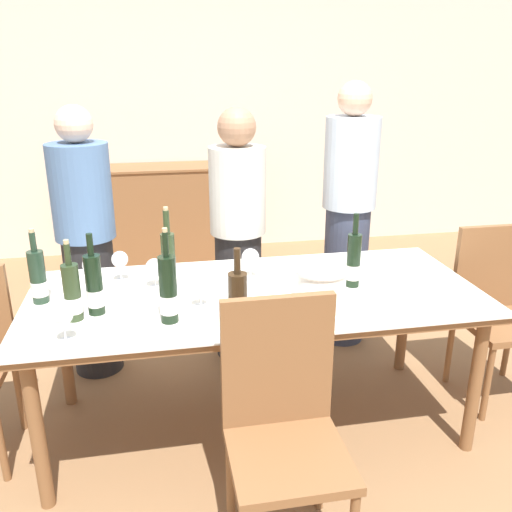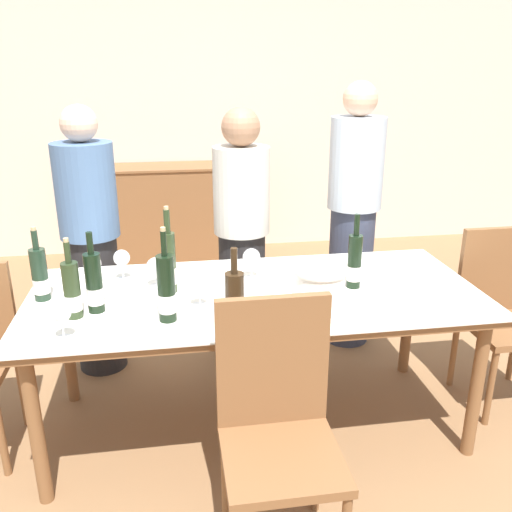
{
  "view_description": "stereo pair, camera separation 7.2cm",
  "coord_description": "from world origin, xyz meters",
  "px_view_note": "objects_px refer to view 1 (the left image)",
  "views": [
    {
      "loc": [
        -0.44,
        -2.3,
        1.75
      ],
      "look_at": [
        0.0,
        0.0,
        0.92
      ],
      "focal_mm": 38.0,
      "sensor_mm": 36.0,
      "label": 1
    },
    {
      "loc": [
        -0.37,
        -2.31,
        1.75
      ],
      "look_at": [
        0.0,
        0.0,
        0.92
      ],
      "focal_mm": 38.0,
      "sensor_mm": 36.0,
      "label": 2
    }
  ],
  "objects_px": {
    "wine_glass_3": "(63,316)",
    "person_guest_left": "(238,239)",
    "wine_bottle_0": "(353,261)",
    "wine_glass_5": "(155,268)",
    "wine_bottle_3": "(168,291)",
    "wine_bottle_4": "(238,304)",
    "wine_bottle_1": "(38,278)",
    "ice_bucket": "(320,287)",
    "wine_glass_1": "(250,258)",
    "wine_bottle_6": "(72,294)",
    "dining_table": "(256,304)",
    "wine_glass_2": "(200,288)",
    "wine_bottle_5": "(169,264)",
    "chair_right_end": "(497,302)",
    "chair_near_front": "(283,416)",
    "wine_glass_0": "(120,260)",
    "wine_bottle_2": "(94,286)",
    "sideboard_cabinet": "(160,213)",
    "person_guest_right": "(348,218)",
    "person_host": "(87,247)",
    "wine_glass_4": "(91,266)"
  },
  "relations": [
    {
      "from": "wine_glass_1",
      "to": "chair_near_front",
      "type": "distance_m",
      "value": 0.92
    },
    {
      "from": "wine_glass_0",
      "to": "wine_glass_3",
      "type": "relative_size",
      "value": 1.03
    },
    {
      "from": "wine_glass_0",
      "to": "chair_right_end",
      "type": "height_order",
      "value": "chair_right_end"
    },
    {
      "from": "wine_glass_1",
      "to": "ice_bucket",
      "type": "bearing_deg",
      "value": -59.0
    },
    {
      "from": "wine_bottle_6",
      "to": "wine_glass_4",
      "type": "height_order",
      "value": "wine_bottle_6"
    },
    {
      "from": "wine_bottle_3",
      "to": "wine_bottle_0",
      "type": "bearing_deg",
      "value": 14.22
    },
    {
      "from": "wine_bottle_3",
      "to": "wine_bottle_5",
      "type": "distance_m",
      "value": 0.31
    },
    {
      "from": "person_guest_left",
      "to": "wine_bottle_2",
      "type": "bearing_deg",
      "value": -131.53
    },
    {
      "from": "wine_bottle_2",
      "to": "wine_glass_0",
      "type": "xyz_separation_m",
      "value": [
        0.09,
        0.35,
        -0.01
      ]
    },
    {
      "from": "wine_bottle_6",
      "to": "wine_bottle_1",
      "type": "bearing_deg",
      "value": 129.1
    },
    {
      "from": "wine_glass_4",
      "to": "person_host",
      "type": "distance_m",
      "value": 0.51
    },
    {
      "from": "wine_bottle_0",
      "to": "wine_glass_5",
      "type": "height_order",
      "value": "wine_bottle_0"
    },
    {
      "from": "dining_table",
      "to": "person_host",
      "type": "height_order",
      "value": "person_host"
    },
    {
      "from": "wine_bottle_0",
      "to": "wine_glass_5",
      "type": "distance_m",
      "value": 0.95
    },
    {
      "from": "chair_right_end",
      "to": "wine_bottle_0",
      "type": "bearing_deg",
      "value": -173.55
    },
    {
      "from": "wine_bottle_3",
      "to": "wine_glass_0",
      "type": "bearing_deg",
      "value": 114.1
    },
    {
      "from": "ice_bucket",
      "to": "wine_glass_5",
      "type": "relative_size",
      "value": 1.59
    },
    {
      "from": "wine_bottle_2",
      "to": "wine_glass_2",
      "type": "bearing_deg",
      "value": -2.65
    },
    {
      "from": "dining_table",
      "to": "wine_bottle_5",
      "type": "xyz_separation_m",
      "value": [
        -0.4,
        0.07,
        0.2
      ]
    },
    {
      "from": "wine_bottle_3",
      "to": "wine_bottle_5",
      "type": "xyz_separation_m",
      "value": [
        0.01,
        0.3,
        0.01
      ]
    },
    {
      "from": "wine_glass_0",
      "to": "person_guest_right",
      "type": "xyz_separation_m",
      "value": [
        1.37,
        0.57,
        -0.01
      ]
    },
    {
      "from": "wine_glass_3",
      "to": "ice_bucket",
      "type": "bearing_deg",
      "value": 6.53
    },
    {
      "from": "chair_right_end",
      "to": "chair_near_front",
      "type": "bearing_deg",
      "value": -150.59
    },
    {
      "from": "wine_glass_3",
      "to": "wine_glass_5",
      "type": "distance_m",
      "value": 0.6
    },
    {
      "from": "wine_bottle_0",
      "to": "wine_bottle_5",
      "type": "distance_m",
      "value": 0.87
    },
    {
      "from": "wine_glass_3",
      "to": "chair_near_front",
      "type": "xyz_separation_m",
      "value": [
        0.78,
        -0.35,
        -0.3
      ]
    },
    {
      "from": "ice_bucket",
      "to": "wine_bottle_6",
      "type": "height_order",
      "value": "wine_bottle_6"
    },
    {
      "from": "sideboard_cabinet",
      "to": "wine_glass_2",
      "type": "bearing_deg",
      "value": -87.28
    },
    {
      "from": "wine_bottle_4",
      "to": "wine_bottle_1",
      "type": "bearing_deg",
      "value": 151.71
    },
    {
      "from": "wine_bottle_1",
      "to": "wine_bottle_6",
      "type": "xyz_separation_m",
      "value": [
        0.17,
        -0.21,
        0.0
      ]
    },
    {
      "from": "wine_bottle_0",
      "to": "wine_bottle_4",
      "type": "xyz_separation_m",
      "value": [
        -0.62,
        -0.36,
        -0.01
      ]
    },
    {
      "from": "wine_glass_3",
      "to": "chair_right_end",
      "type": "relative_size",
      "value": 0.16
    },
    {
      "from": "wine_bottle_4",
      "to": "chair_right_end",
      "type": "xyz_separation_m",
      "value": [
        1.49,
        0.46,
        -0.32
      ]
    },
    {
      "from": "dining_table",
      "to": "wine_glass_2",
      "type": "relative_size",
      "value": 15.71
    },
    {
      "from": "wine_bottle_1",
      "to": "person_guest_left",
      "type": "relative_size",
      "value": 0.22
    },
    {
      "from": "sideboard_cabinet",
      "to": "wine_glass_1",
      "type": "xyz_separation_m",
      "value": [
        0.41,
        -2.5,
        0.41
      ]
    },
    {
      "from": "wine_glass_3",
      "to": "person_guest_left",
      "type": "relative_size",
      "value": 0.1
    },
    {
      "from": "sideboard_cabinet",
      "to": "wine_bottle_1",
      "type": "relative_size",
      "value": 4.13
    },
    {
      "from": "wine_bottle_5",
      "to": "wine_glass_1",
      "type": "distance_m",
      "value": 0.42
    },
    {
      "from": "wine_bottle_3",
      "to": "wine_glass_5",
      "type": "xyz_separation_m",
      "value": [
        -0.05,
        0.38,
        -0.04
      ]
    },
    {
      "from": "ice_bucket",
      "to": "chair_near_front",
      "type": "bearing_deg",
      "value": -120.31
    },
    {
      "from": "wine_glass_4",
      "to": "person_host",
      "type": "bearing_deg",
      "value": 98.33
    },
    {
      "from": "ice_bucket",
      "to": "wine_glass_5",
      "type": "bearing_deg",
      "value": 152.61
    },
    {
      "from": "person_guest_left",
      "to": "wine_glass_1",
      "type": "bearing_deg",
      "value": -92.63
    },
    {
      "from": "wine_bottle_1",
      "to": "person_guest_left",
      "type": "bearing_deg",
      "value": 33.96
    },
    {
      "from": "ice_bucket",
      "to": "wine_glass_1",
      "type": "relative_size",
      "value": 1.48
    },
    {
      "from": "chair_near_front",
      "to": "person_guest_left",
      "type": "xyz_separation_m",
      "value": [
        0.06,
        1.44,
        0.22
      ]
    },
    {
      "from": "chair_right_end",
      "to": "wine_glass_2",
      "type": "bearing_deg",
      "value": -172.75
    },
    {
      "from": "wine_glass_1",
      "to": "wine_bottle_1",
      "type": "bearing_deg",
      "value": -173.77
    },
    {
      "from": "wine_glass_1",
      "to": "chair_right_end",
      "type": "height_order",
      "value": "chair_right_end"
    }
  ]
}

